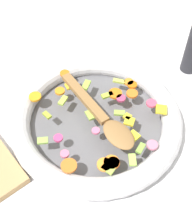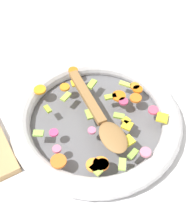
# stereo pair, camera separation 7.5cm
# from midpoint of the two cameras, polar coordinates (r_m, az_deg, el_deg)

# --- Properties ---
(ground_plane) EXTENTS (4.00, 4.00, 0.00)m
(ground_plane) POSITION_cam_midpoint_polar(r_m,az_deg,el_deg) (0.79, -2.72, -2.44)
(ground_plane) COLOR silver
(skillet) EXTENTS (0.42, 0.42, 0.05)m
(skillet) POSITION_cam_midpoint_polar(r_m,az_deg,el_deg) (0.77, -2.78, -1.47)
(skillet) COLOR slate
(skillet) RESTS_ON ground_plane
(chopped_vegetables) EXTENTS (0.34, 0.31, 0.01)m
(chopped_vegetables) POSITION_cam_midpoint_polar(r_m,az_deg,el_deg) (0.73, -1.59, -1.41)
(chopped_vegetables) COLOR orange
(chopped_vegetables) RESTS_ON skillet
(wooden_spoon) EXTENTS (0.27, 0.06, 0.01)m
(wooden_spoon) POSITION_cam_midpoint_polar(r_m,az_deg,el_deg) (0.72, -1.61, -1.10)
(wooden_spoon) COLOR olive
(wooden_spoon) RESTS_ON chopped_vegetables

